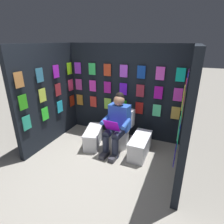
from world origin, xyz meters
TOP-DOWN VIEW (x-y plane):
  - ground_plane at (0.00, 0.00)m, footprint 30.00×30.00m
  - display_wall_back at (0.00, -1.80)m, footprint 2.72×0.14m
  - display_wall_left at (-1.36, -0.88)m, footprint 0.14×1.75m
  - display_wall_right at (1.36, -0.88)m, footprint 0.14×1.75m
  - toilet at (-0.14, -1.26)m, footprint 0.42×0.57m
  - person_reading at (-0.13, -1.03)m, footprint 0.55×0.71m
  - comic_longbox_near at (-0.60, -1.06)m, footprint 0.32×0.75m
  - comic_longbox_far at (0.41, -1.04)m, footprint 0.48×0.76m

SIDE VIEW (x-z plane):
  - ground_plane at x=0.00m, z-range 0.00..0.00m
  - comic_longbox_far at x=0.41m, z-range 0.00..0.36m
  - comic_longbox_near at x=-0.60m, z-range 0.00..0.38m
  - toilet at x=-0.14m, z-range -0.06..0.71m
  - person_reading at x=-0.13m, z-range 0.00..1.20m
  - display_wall_left at x=-1.36m, z-range 0.00..2.06m
  - display_wall_right at x=1.36m, z-range 0.00..2.06m
  - display_wall_back at x=0.00m, z-range 0.00..2.06m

